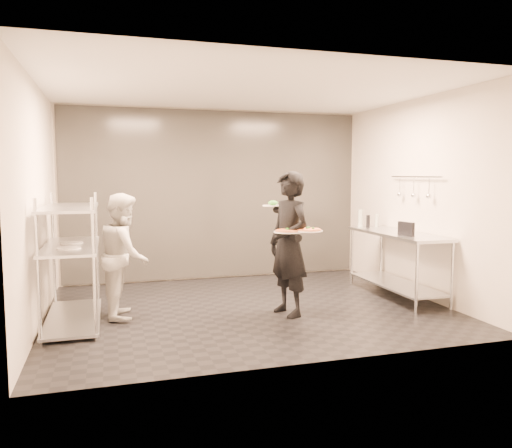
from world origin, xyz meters
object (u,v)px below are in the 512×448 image
object	(u,v)px
chef	(124,255)
bottle_clear	(377,220)
prep_counter	(397,253)
pass_rack	(71,257)
pos_monitor	(406,229)
pizza_plate_near	(288,231)
salad_plate	(273,204)
bottle_green	(360,218)
bottle_dark	(368,221)
pizza_plate_far	(309,230)
waiter	(289,244)

from	to	relation	value
chef	bottle_clear	world-z (taller)	chef
prep_counter	pass_rack	bearing A→B (deg)	-179.97
pos_monitor	pizza_plate_near	bearing A→B (deg)	175.59
prep_counter	pos_monitor	bearing A→B (deg)	-107.32
salad_plate	bottle_clear	bearing A→B (deg)	24.60
chef	salad_plate	size ratio (longest dim) A/B	5.64
chef	pass_rack	bearing A→B (deg)	102.44
pizza_plate_near	salad_plate	xyz separation A→B (m)	(-0.03, 0.47, 0.29)
pizza_plate_near	pos_monitor	size ratio (longest dim) A/B	1.31
pizza_plate_near	chef	bearing A→B (deg)	159.70
bottle_green	bottle_clear	size ratio (longest dim) A/B	1.38
salad_plate	bottle_dark	xyz separation A→B (m)	(1.80, 0.80, -0.34)
chef	pizza_plate_far	size ratio (longest dim) A/B	4.58
pizza_plate_far	bottle_dark	xyz separation A→B (m)	(1.54, 1.35, -0.06)
bottle_green	pizza_plate_near	bearing A→B (deg)	-140.73
waiter	pizza_plate_near	bearing A→B (deg)	-41.36
pizza_plate_far	bottle_dark	bearing A→B (deg)	41.32
chef	prep_counter	bearing A→B (deg)	-87.38
pass_rack	bottle_dark	xyz separation A→B (m)	(4.24, 0.67, 0.25)
salad_plate	prep_counter	bearing A→B (deg)	3.86
waiter	bottle_green	xyz separation A→B (m)	(1.63, 1.23, 0.17)
pizza_plate_near	waiter	bearing A→B (deg)	65.05
waiter	bottle_green	world-z (taller)	waiter
chef	pos_monitor	xyz separation A→B (m)	(3.61, -0.47, 0.26)
pass_rack	bottle_dark	bearing A→B (deg)	9.03
pass_rack	salad_plate	world-z (taller)	pass_rack
prep_counter	bottle_clear	xyz separation A→B (m)	(0.13, 0.80, 0.39)
pass_rack	bottle_green	size ratio (longest dim) A/B	5.87
pizza_plate_near	pos_monitor	world-z (taller)	pos_monitor
bottle_clear	bottle_dark	xyz separation A→B (m)	(-0.22, -0.13, -0.00)
pizza_plate_near	bottle_clear	bearing A→B (deg)	35.03
prep_counter	pizza_plate_far	xyz separation A→B (m)	(-1.63, -0.68, 0.45)
prep_counter	bottle_clear	bearing A→B (deg)	80.77
pizza_plate_near	bottle_clear	size ratio (longest dim) A/B	1.71
waiter	pos_monitor	world-z (taller)	waiter
pizza_plate_far	bottle_dark	distance (m)	2.05
salad_plate	bottle_dark	world-z (taller)	salad_plate
pizza_plate_far	bottle_green	xyz separation A→B (m)	(1.48, 1.48, -0.02)
waiter	bottle_green	distance (m)	2.05
pos_monitor	bottle_clear	distance (m)	1.21
pos_monitor	bottle_dark	world-z (taller)	bottle_dark
bottle_clear	pizza_plate_near	bearing A→B (deg)	-144.97
waiter	pos_monitor	distance (m)	1.67
pass_rack	waiter	size ratio (longest dim) A/B	0.90
bottle_dark	bottle_green	bearing A→B (deg)	115.00
pass_rack	waiter	world-z (taller)	waiter
bottle_dark	pizza_plate_near	bearing A→B (deg)	-144.37
chef	pizza_plate_far	world-z (taller)	chef
bottle_green	bottle_clear	bearing A→B (deg)	0.00
pass_rack	pizza_plate_near	world-z (taller)	pass_rack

